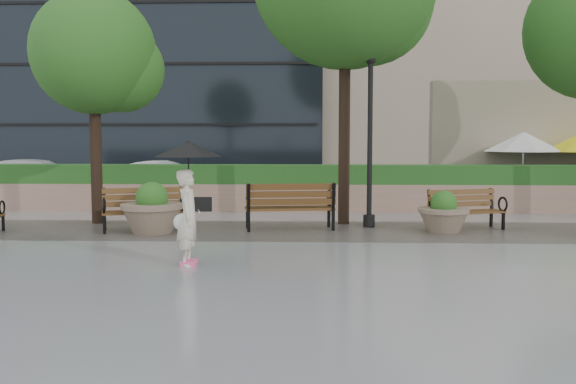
{
  "coord_description": "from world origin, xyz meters",
  "views": [
    {
      "loc": [
        0.55,
        -11.68,
        2.19
      ],
      "look_at": [
        0.08,
        0.75,
        1.1
      ],
      "focal_mm": 40.0,
      "sensor_mm": 36.0,
      "label": 1
    }
  ],
  "objects_px": {
    "planter_right": "(443,216)",
    "bench_1": "(144,219)",
    "pedestrian": "(188,191)",
    "car_right": "(165,180)",
    "bench_3": "(466,218)",
    "bench_2": "(290,216)",
    "planter_left": "(152,213)",
    "car_left": "(39,180)",
    "lamppost": "(370,152)"
  },
  "relations": [
    {
      "from": "planter_left",
      "to": "bench_1",
      "type": "bearing_deg",
      "value": 131.13
    },
    {
      "from": "car_right",
      "to": "planter_left",
      "type": "bearing_deg",
      "value": -166.24
    },
    {
      "from": "pedestrian",
      "to": "car_left",
      "type": "bearing_deg",
      "value": 33.29
    },
    {
      "from": "bench_2",
      "to": "planter_right",
      "type": "bearing_deg",
      "value": 166.7
    },
    {
      "from": "planter_left",
      "to": "car_left",
      "type": "height_order",
      "value": "car_left"
    },
    {
      "from": "planter_left",
      "to": "pedestrian",
      "type": "height_order",
      "value": "pedestrian"
    },
    {
      "from": "car_left",
      "to": "lamppost",
      "type": "bearing_deg",
      "value": -123.01
    },
    {
      "from": "bench_1",
      "to": "lamppost",
      "type": "relative_size",
      "value": 0.48
    },
    {
      "from": "lamppost",
      "to": "car_right",
      "type": "xyz_separation_m",
      "value": [
        -6.43,
        6.54,
        -1.14
      ]
    },
    {
      "from": "planter_left",
      "to": "car_left",
      "type": "xyz_separation_m",
      "value": [
        -5.74,
        7.33,
        0.24
      ]
    },
    {
      "from": "bench_2",
      "to": "lamppost",
      "type": "bearing_deg",
      "value": -173.63
    },
    {
      "from": "planter_left",
      "to": "lamppost",
      "type": "xyz_separation_m",
      "value": [
        4.96,
        1.16,
        1.35
      ]
    },
    {
      "from": "lamppost",
      "to": "car_left",
      "type": "relative_size",
      "value": 0.85
    },
    {
      "from": "bench_1",
      "to": "lamppost",
      "type": "xyz_separation_m",
      "value": [
        5.23,
        0.85,
        1.51
      ]
    },
    {
      "from": "bench_2",
      "to": "planter_left",
      "type": "distance_m",
      "value": 3.15
    },
    {
      "from": "bench_2",
      "to": "planter_left",
      "type": "height_order",
      "value": "planter_left"
    },
    {
      "from": "car_left",
      "to": "pedestrian",
      "type": "height_order",
      "value": "pedestrian"
    },
    {
      "from": "bench_1",
      "to": "bench_3",
      "type": "distance_m",
      "value": 7.48
    },
    {
      "from": "bench_2",
      "to": "bench_1",
      "type": "bearing_deg",
      "value": -2.87
    },
    {
      "from": "car_right",
      "to": "car_left",
      "type": "bearing_deg",
      "value": 97.79
    },
    {
      "from": "bench_1",
      "to": "car_right",
      "type": "distance_m",
      "value": 7.49
    },
    {
      "from": "lamppost",
      "to": "car_right",
      "type": "distance_m",
      "value": 9.24
    },
    {
      "from": "bench_1",
      "to": "planter_right",
      "type": "bearing_deg",
      "value": -16.29
    },
    {
      "from": "bench_3",
      "to": "car_right",
      "type": "relative_size",
      "value": 0.46
    },
    {
      "from": "planter_right",
      "to": "planter_left",
      "type": "bearing_deg",
      "value": -176.82
    },
    {
      "from": "bench_3",
      "to": "car_right",
      "type": "xyz_separation_m",
      "value": [
        -8.66,
        6.89,
        0.39
      ]
    },
    {
      "from": "pedestrian",
      "to": "car_right",
      "type": "bearing_deg",
      "value": 14.38
    },
    {
      "from": "lamppost",
      "to": "planter_right",
      "type": "bearing_deg",
      "value": -26.12
    },
    {
      "from": "bench_3",
      "to": "bench_2",
      "type": "bearing_deg",
      "value": 163.89
    },
    {
      "from": "bench_1",
      "to": "lamppost",
      "type": "bearing_deg",
      "value": -7.57
    },
    {
      "from": "car_left",
      "to": "car_right",
      "type": "bearing_deg",
      "value": -88.19
    },
    {
      "from": "bench_1",
      "to": "pedestrian",
      "type": "bearing_deg",
      "value": -81.67
    },
    {
      "from": "bench_3",
      "to": "lamppost",
      "type": "relative_size",
      "value": 0.45
    },
    {
      "from": "bench_3",
      "to": "planter_left",
      "type": "height_order",
      "value": "planter_left"
    },
    {
      "from": "planter_left",
      "to": "pedestrian",
      "type": "xyz_separation_m",
      "value": [
        1.51,
        -3.49,
        0.81
      ]
    },
    {
      "from": "planter_left",
      "to": "bench_2",
      "type": "bearing_deg",
      "value": 11.91
    },
    {
      "from": "bench_3",
      "to": "pedestrian",
      "type": "height_order",
      "value": "pedestrian"
    },
    {
      "from": "car_left",
      "to": "planter_left",
      "type": "bearing_deg",
      "value": -144.96
    },
    {
      "from": "planter_left",
      "to": "car_right",
      "type": "distance_m",
      "value": 7.84
    },
    {
      "from": "bench_2",
      "to": "planter_left",
      "type": "xyz_separation_m",
      "value": [
        -3.08,
        -0.65,
        0.13
      ]
    },
    {
      "from": "bench_2",
      "to": "pedestrian",
      "type": "xyz_separation_m",
      "value": [
        -1.57,
        -4.14,
        0.94
      ]
    },
    {
      "from": "lamppost",
      "to": "car_right",
      "type": "bearing_deg",
      "value": 134.54
    },
    {
      "from": "planter_right",
      "to": "car_left",
      "type": "distance_m",
      "value": 14.15
    },
    {
      "from": "bench_3",
      "to": "pedestrian",
      "type": "xyz_separation_m",
      "value": [
        -5.68,
        -4.29,
        0.99
      ]
    },
    {
      "from": "bench_2",
      "to": "car_left",
      "type": "height_order",
      "value": "car_left"
    },
    {
      "from": "lamppost",
      "to": "planter_left",
      "type": "bearing_deg",
      "value": -166.89
    },
    {
      "from": "bench_3",
      "to": "pedestrian",
      "type": "bearing_deg",
      "value": -161.18
    },
    {
      "from": "lamppost",
      "to": "pedestrian",
      "type": "height_order",
      "value": "lamppost"
    },
    {
      "from": "planter_right",
      "to": "lamppost",
      "type": "relative_size",
      "value": 0.28
    },
    {
      "from": "planter_right",
      "to": "bench_1",
      "type": "bearing_deg",
      "value": -179.52
    }
  ]
}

